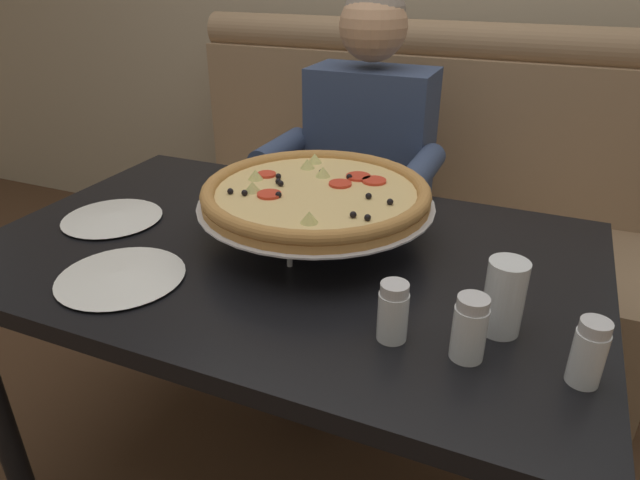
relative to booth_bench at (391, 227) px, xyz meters
name	(u,v)px	position (x,y,z in m)	size (l,w,h in m)	color
ground_plane	(292,477)	(0.00, -0.90, -0.40)	(16.00, 16.00, 0.00)	#4C3321
booth_bench	(391,227)	(0.00, 0.00, 0.00)	(1.79, 0.78, 1.13)	#937556
dining_table	(286,280)	(0.00, -0.90, 0.26)	(1.37, 0.87, 0.74)	black
diner_main	(359,171)	(-0.05, -0.27, 0.31)	(0.54, 0.64, 1.27)	#2D3342
pizza	(316,194)	(0.05, -0.83, 0.46)	(0.53, 0.53, 0.15)	silver
shaker_parmesan	(393,316)	(0.32, -1.13, 0.39)	(0.05, 0.05, 0.11)	white
shaker_pepper_flakes	(588,357)	(0.62, -1.12, 0.39)	(0.05, 0.05, 0.11)	white
shaker_oregano	(469,332)	(0.45, -1.13, 0.39)	(0.06, 0.06, 0.11)	white
plate_near_left	(112,216)	(-0.46, -0.94, 0.36)	(0.24, 0.24, 0.02)	white
plate_near_right	(121,274)	(-0.25, -1.16, 0.36)	(0.26, 0.26, 0.02)	white
drinking_glass	(503,301)	(0.49, -1.04, 0.41)	(0.07, 0.07, 0.14)	silver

